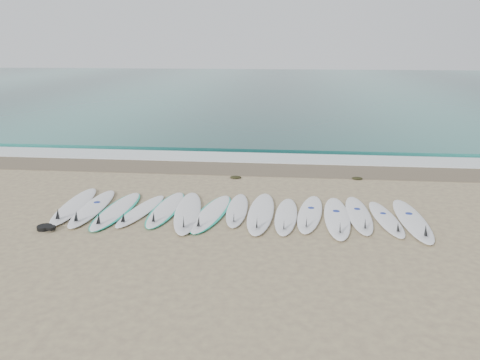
# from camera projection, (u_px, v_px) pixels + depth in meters

# --- Properties ---
(ground) EXTENTS (120.00, 120.00, 0.00)m
(ground) POSITION_uv_depth(u_px,v_px,m) (236.00, 214.00, 11.05)
(ground) COLOR #978562
(ocean) EXTENTS (120.00, 55.00, 0.03)m
(ocean) POSITION_uv_depth(u_px,v_px,m) (276.00, 87.00, 42.04)
(ocean) COLOR #1D5C56
(ocean) RESTS_ON ground
(wet_sand_band) EXTENTS (120.00, 1.80, 0.01)m
(wet_sand_band) POSITION_uv_depth(u_px,v_px,m) (250.00, 169.00, 14.95)
(wet_sand_band) COLOR brown
(wet_sand_band) RESTS_ON ground
(foam_band) EXTENTS (120.00, 1.40, 0.04)m
(foam_band) POSITION_uv_depth(u_px,v_px,m) (253.00, 158.00, 16.29)
(foam_band) COLOR silver
(foam_band) RESTS_ON ground
(wave_crest) EXTENTS (120.00, 1.00, 0.10)m
(wave_crest) POSITION_uv_depth(u_px,v_px,m) (256.00, 148.00, 17.71)
(wave_crest) COLOR #1D5C56
(wave_crest) RESTS_ON ground
(surfboard_0) EXTENTS (0.79, 2.80, 0.35)m
(surfboard_0) POSITION_uv_depth(u_px,v_px,m) (73.00, 206.00, 11.39)
(surfboard_0) COLOR silver
(surfboard_0) RESTS_ON ground
(surfboard_1) EXTENTS (0.67, 2.74, 0.35)m
(surfboard_1) POSITION_uv_depth(u_px,v_px,m) (92.00, 208.00, 11.24)
(surfboard_1) COLOR white
(surfboard_1) RESTS_ON ground
(surfboard_2) EXTENTS (0.76, 2.73, 0.34)m
(surfboard_2) POSITION_uv_depth(u_px,v_px,m) (116.00, 211.00, 11.11)
(surfboard_2) COLOR white
(surfboard_2) RESTS_ON ground
(surfboard_3) EXTENTS (0.87, 2.38, 0.30)m
(surfboard_3) POSITION_uv_depth(u_px,v_px,m) (140.00, 211.00, 11.08)
(surfboard_3) COLOR white
(surfboard_3) RESTS_ON ground
(surfboard_4) EXTENTS (0.72, 2.60, 0.33)m
(surfboard_4) POSITION_uv_depth(u_px,v_px,m) (166.00, 209.00, 11.21)
(surfboard_4) COLOR white
(surfboard_4) RESTS_ON ground
(surfboard_5) EXTENTS (0.96, 2.94, 0.37)m
(surfboard_5) POSITION_uv_depth(u_px,v_px,m) (188.00, 212.00, 10.96)
(surfboard_5) COLOR silver
(surfboard_5) RESTS_ON ground
(surfboard_6) EXTENTS (0.98, 2.70, 0.34)m
(surfboard_6) POSITION_uv_depth(u_px,v_px,m) (211.00, 213.00, 10.94)
(surfboard_6) COLOR white
(surfboard_6) RESTS_ON ground
(surfboard_7) EXTENTS (0.54, 2.38, 0.30)m
(surfboard_7) POSITION_uv_depth(u_px,v_px,m) (237.00, 210.00, 11.14)
(surfboard_7) COLOR silver
(surfboard_7) RESTS_ON ground
(surfboard_8) EXTENTS (0.67, 2.88, 0.37)m
(surfboard_8) POSITION_uv_depth(u_px,v_px,m) (261.00, 213.00, 10.91)
(surfboard_8) COLOR white
(surfboard_8) RESTS_ON ground
(surfboard_9) EXTENTS (0.62, 2.47, 0.31)m
(surfboard_9) POSITION_uv_depth(u_px,v_px,m) (286.00, 216.00, 10.75)
(surfboard_9) COLOR white
(surfboard_9) RESTS_ON ground
(surfboard_10) EXTENTS (0.86, 2.64, 0.33)m
(surfboard_10) POSITION_uv_depth(u_px,v_px,m) (310.00, 214.00, 10.89)
(surfboard_10) COLOR white
(surfboard_10) RESTS_ON ground
(surfboard_11) EXTENTS (0.67, 2.78, 0.35)m
(surfboard_11) POSITION_uv_depth(u_px,v_px,m) (337.00, 218.00, 10.63)
(surfboard_11) COLOR white
(surfboard_11) RESTS_ON ground
(surfboard_12) EXTENTS (0.53, 2.57, 0.33)m
(surfboard_12) POSITION_uv_depth(u_px,v_px,m) (359.00, 215.00, 10.81)
(surfboard_12) COLOR white
(surfboard_12) RESTS_ON ground
(surfboard_13) EXTENTS (0.70, 2.36, 0.30)m
(surfboard_13) POSITION_uv_depth(u_px,v_px,m) (387.00, 219.00, 10.58)
(surfboard_13) COLOR white
(surfboard_13) RESTS_ON ground
(surfboard_14) EXTENTS (0.62, 2.79, 0.36)m
(surfboard_14) POSITION_uv_depth(u_px,v_px,m) (413.00, 220.00, 10.47)
(surfboard_14) COLOR white
(surfboard_14) RESTS_ON ground
(seaweed_near) EXTENTS (0.33, 0.26, 0.06)m
(seaweed_near) POSITION_uv_depth(u_px,v_px,m) (236.00, 177.00, 13.91)
(seaweed_near) COLOR black
(seaweed_near) RESTS_ON ground
(seaweed_far) EXTENTS (0.32, 0.25, 0.06)m
(seaweed_far) POSITION_uv_depth(u_px,v_px,m) (357.00, 178.00, 13.81)
(seaweed_far) COLOR black
(seaweed_far) RESTS_ON ground
(leash_coil) EXTENTS (0.46, 0.36, 0.11)m
(leash_coil) POSITION_uv_depth(u_px,v_px,m) (46.00, 228.00, 10.10)
(leash_coil) COLOR black
(leash_coil) RESTS_ON ground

